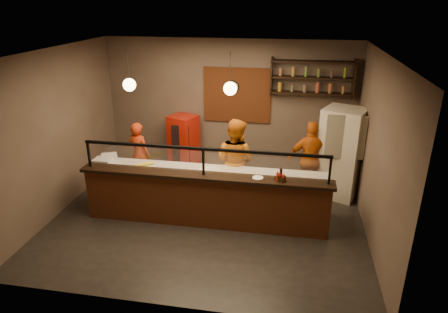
% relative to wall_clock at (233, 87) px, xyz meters
% --- Properties ---
extents(floor, '(6.00, 6.00, 0.00)m').
position_rel_wall_clock_xyz_m(floor, '(-0.10, -2.46, -2.10)').
color(floor, black).
rests_on(floor, ground).
extents(ceiling, '(6.00, 6.00, 0.00)m').
position_rel_wall_clock_xyz_m(ceiling, '(-0.10, -2.46, 1.10)').
color(ceiling, '#3C352F').
rests_on(ceiling, wall_back).
extents(wall_back, '(6.00, 0.00, 6.00)m').
position_rel_wall_clock_xyz_m(wall_back, '(-0.10, 0.04, -0.50)').
color(wall_back, '#6B5B4E').
rests_on(wall_back, floor).
extents(wall_left, '(0.00, 5.00, 5.00)m').
position_rel_wall_clock_xyz_m(wall_left, '(-3.10, -2.46, -0.50)').
color(wall_left, '#6B5B4E').
rests_on(wall_left, floor).
extents(wall_right, '(0.00, 5.00, 5.00)m').
position_rel_wall_clock_xyz_m(wall_right, '(2.90, -2.46, -0.50)').
color(wall_right, '#6B5B4E').
rests_on(wall_right, floor).
extents(wall_front, '(6.00, 0.00, 6.00)m').
position_rel_wall_clock_xyz_m(wall_front, '(-0.10, -4.96, -0.50)').
color(wall_front, '#6B5B4E').
rests_on(wall_front, floor).
extents(brick_patch, '(1.60, 0.04, 1.30)m').
position_rel_wall_clock_xyz_m(brick_patch, '(0.10, 0.01, -0.20)').
color(brick_patch, brown).
rests_on(brick_patch, wall_back).
extents(service_counter, '(4.60, 0.25, 1.00)m').
position_rel_wall_clock_xyz_m(service_counter, '(-0.10, -2.76, -1.60)').
color(service_counter, brown).
rests_on(service_counter, floor).
extents(counter_ledge, '(4.70, 0.37, 0.06)m').
position_rel_wall_clock_xyz_m(counter_ledge, '(-0.10, -2.76, -1.07)').
color(counter_ledge, black).
rests_on(counter_ledge, service_counter).
extents(worktop_cabinet, '(4.60, 0.75, 0.85)m').
position_rel_wall_clock_xyz_m(worktop_cabinet, '(-0.10, -2.26, -1.68)').
color(worktop_cabinet, gray).
rests_on(worktop_cabinet, floor).
extents(worktop, '(4.60, 0.75, 0.05)m').
position_rel_wall_clock_xyz_m(worktop, '(-0.10, -2.26, -1.23)').
color(worktop, silver).
rests_on(worktop, worktop_cabinet).
extents(sneeze_guard, '(4.50, 0.05, 0.52)m').
position_rel_wall_clock_xyz_m(sneeze_guard, '(-0.10, -2.76, -0.73)').
color(sneeze_guard, white).
rests_on(sneeze_guard, counter_ledge).
extents(wall_shelving, '(1.84, 0.28, 0.85)m').
position_rel_wall_clock_xyz_m(wall_shelving, '(1.80, -0.14, 0.30)').
color(wall_shelving, black).
rests_on(wall_shelving, wall_back).
extents(wall_clock, '(0.30, 0.04, 0.30)m').
position_rel_wall_clock_xyz_m(wall_clock, '(0.00, 0.00, 0.00)').
color(wall_clock, black).
rests_on(wall_clock, wall_back).
extents(pendant_left, '(0.24, 0.24, 0.77)m').
position_rel_wall_clock_xyz_m(pendant_left, '(-1.60, -2.26, 0.45)').
color(pendant_left, black).
rests_on(pendant_left, ceiling).
extents(pendant_right, '(0.24, 0.24, 0.77)m').
position_rel_wall_clock_xyz_m(pendant_right, '(0.30, -2.26, 0.45)').
color(pendant_right, black).
rests_on(pendant_right, ceiling).
extents(cook_left, '(0.63, 0.51, 1.50)m').
position_rel_wall_clock_xyz_m(cook_left, '(-1.94, -1.27, -1.35)').
color(cook_left, red).
rests_on(cook_left, floor).
extents(cook_mid, '(1.08, 0.99, 1.81)m').
position_rel_wall_clock_xyz_m(cook_mid, '(0.31, -1.63, -1.20)').
color(cook_mid, '#CA6B13').
rests_on(cook_mid, floor).
extents(cook_right, '(1.02, 0.48, 1.69)m').
position_rel_wall_clock_xyz_m(cook_right, '(1.87, -1.15, -1.26)').
color(cook_right, '#D56414').
rests_on(cook_right, floor).
extents(fridge, '(1.04, 1.02, 1.95)m').
position_rel_wall_clock_xyz_m(fridge, '(2.50, -0.99, -1.13)').
color(fridge, beige).
rests_on(fridge, floor).
extents(red_cooler, '(0.78, 0.75, 1.42)m').
position_rel_wall_clock_xyz_m(red_cooler, '(-1.16, -0.31, -1.39)').
color(red_cooler, '#B3190B').
rests_on(red_cooler, floor).
extents(pizza_dough, '(0.48, 0.48, 0.01)m').
position_rel_wall_clock_xyz_m(pizza_dough, '(-0.12, -2.21, -1.19)').
color(pizza_dough, white).
rests_on(pizza_dough, worktop).
extents(prep_tub_a, '(0.35, 0.31, 0.14)m').
position_rel_wall_clock_xyz_m(prep_tub_a, '(-2.25, -2.15, -1.13)').
color(prep_tub_a, silver).
rests_on(prep_tub_a, worktop).
extents(prep_tub_b, '(0.38, 0.35, 0.15)m').
position_rel_wall_clock_xyz_m(prep_tub_b, '(-2.25, -2.11, -1.12)').
color(prep_tub_b, white).
rests_on(prep_tub_b, worktop).
extents(prep_tub_c, '(0.35, 0.28, 0.17)m').
position_rel_wall_clock_xyz_m(prep_tub_c, '(-2.25, -2.39, -1.11)').
color(prep_tub_c, white).
rests_on(prep_tub_c, worktop).
extents(rolling_pin, '(0.36, 0.28, 0.07)m').
position_rel_wall_clock_xyz_m(rolling_pin, '(-1.45, -2.21, -1.17)').
color(rolling_pin, yellow).
rests_on(rolling_pin, worktop).
extents(condiment_caddy, '(0.20, 0.18, 0.09)m').
position_rel_wall_clock_xyz_m(condiment_caddy, '(1.29, -2.77, -1.00)').
color(condiment_caddy, black).
rests_on(condiment_caddy, counter_ledge).
extents(pepper_mill, '(0.06, 0.06, 0.23)m').
position_rel_wall_clock_xyz_m(pepper_mill, '(1.29, -2.76, -0.93)').
color(pepper_mill, black).
rests_on(pepper_mill, counter_ledge).
extents(small_plate, '(0.26, 0.26, 0.01)m').
position_rel_wall_clock_xyz_m(small_plate, '(0.89, -2.74, -1.03)').
color(small_plate, white).
rests_on(small_plate, counter_ledge).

